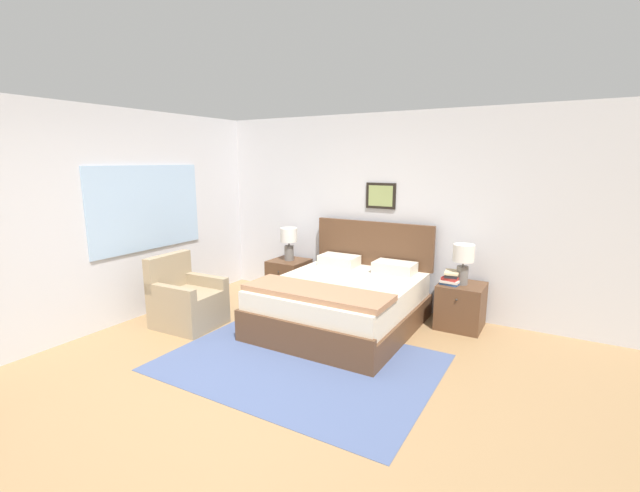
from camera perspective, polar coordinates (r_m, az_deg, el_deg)
The scene contains 15 objects.
ground_plane at distance 4.04m, azimuth -10.79°, elevation -18.23°, with size 16.00×16.00×0.00m, color #99754C.
wall_back at distance 5.94m, azimuth 6.60°, elevation 4.67°, with size 7.01×0.09×2.60m.
wall_left at distance 6.19m, azimuth -19.42°, elevation 4.39°, with size 0.08×5.16×2.60m.
area_rug_main at distance 4.43m, azimuth -2.75°, elevation -15.23°, with size 2.62×1.89×0.01m.
bed at distance 5.20m, azimuth 3.00°, elevation -7.38°, with size 1.67×1.92×1.17m.
armchair at distance 5.49m, azimuth -17.41°, elevation -7.13°, with size 0.76×0.68×0.86m.
nightstand_near_window at distance 6.39m, azimuth -4.15°, elevation -4.24°, with size 0.52×0.53×0.54m.
nightstand_by_door at distance 5.45m, azimuth 18.25°, elevation -7.57°, with size 0.52×0.53×0.54m.
table_lamp_near_window at distance 6.25m, azimuth -4.18°, elevation 0.89°, with size 0.24×0.24×0.48m.
table_lamp_by_door at distance 5.29m, azimuth 18.57°, elevation -1.59°, with size 0.24×0.24×0.48m.
book_thick_bottom at distance 5.34m, azimuth 17.10°, elevation -4.69°, with size 0.24×0.26×0.03m.
book_hardcover_middle at distance 5.34m, azimuth 17.12°, elevation -4.40°, with size 0.23×0.27×0.03m.
book_novel_upper at distance 5.33m, azimuth 17.14°, elevation -4.07°, with size 0.21×0.25×0.04m.
book_slim_near_top at distance 5.32m, azimuth 17.16°, elevation -3.69°, with size 0.17×0.25×0.04m.
book_paperback_top at distance 5.31m, azimuth 17.18°, elevation -3.36°, with size 0.19×0.27×0.02m.
Camera 1 is at (2.35, -2.63, 1.98)m, focal length 24.00 mm.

